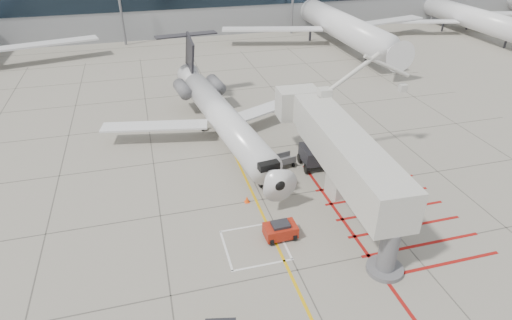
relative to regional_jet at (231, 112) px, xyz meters
name	(u,v)px	position (x,y,z in m)	size (l,w,h in m)	color
ground_plane	(278,231)	(0.55, -12.67, -3.88)	(260.00, 260.00, 0.00)	gray
regional_jet	(231,112)	(0.00, 0.00, 0.00)	(23.47, 29.59, 7.75)	silver
jet_bridge	(348,163)	(6.16, -11.30, 0.14)	(9.52, 20.09, 8.04)	beige
pushback_tug	(280,230)	(0.47, -13.35, -3.22)	(2.24, 1.40, 1.31)	#A01F0F
baggage_cart	(284,161)	(3.76, -4.29, -3.29)	(1.87, 1.18, 1.18)	#58585D
ground_power_unit	(344,182)	(7.11, -9.47, -2.82)	(2.66, 1.55, 2.11)	beige
cone_nose	(247,199)	(-0.74, -8.70, -3.60)	(0.40, 0.40, 0.56)	#FF4A0D
cone_side	(269,190)	(1.33, -7.87, -3.64)	(0.34, 0.34, 0.47)	orange
bg_aircraft_c	(334,5)	(25.05, 33.33, 2.40)	(37.65, 41.84, 12.55)	silver
bg_aircraft_d	(468,2)	(51.43, 33.33, 1.61)	(32.94, 36.60, 10.98)	silver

